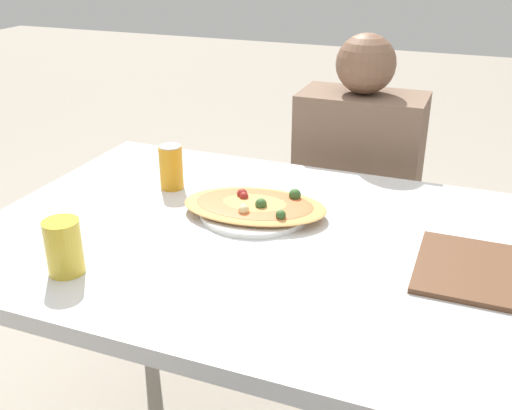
{
  "coord_description": "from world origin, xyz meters",
  "views": [
    {
      "loc": [
        0.45,
        -1.2,
        1.44
      ],
      "look_at": [
        -0.03,
        0.03,
        0.84
      ],
      "focal_mm": 42.0,
      "sensor_mm": 36.0,
      "label": 1
    }
  ],
  "objects_px": {
    "dining_table": "(263,259)",
    "drink_glass": "(64,247)",
    "chair_far_seated": "(361,205)",
    "soda_can": "(171,167)",
    "pizza_main": "(255,207)",
    "person_seated": "(357,175)"
  },
  "relations": [
    {
      "from": "person_seated",
      "to": "soda_can",
      "type": "height_order",
      "value": "person_seated"
    },
    {
      "from": "pizza_main",
      "to": "soda_can",
      "type": "bearing_deg",
      "value": 164.67
    },
    {
      "from": "chair_far_seated",
      "to": "pizza_main",
      "type": "distance_m",
      "value": 0.78
    },
    {
      "from": "dining_table",
      "to": "soda_can",
      "type": "bearing_deg",
      "value": 153.06
    },
    {
      "from": "chair_far_seated",
      "to": "soda_can",
      "type": "height_order",
      "value": "chair_far_seated"
    },
    {
      "from": "dining_table",
      "to": "person_seated",
      "type": "distance_m",
      "value": 0.7
    },
    {
      "from": "soda_can",
      "to": "drink_glass",
      "type": "distance_m",
      "value": 0.49
    },
    {
      "from": "dining_table",
      "to": "chair_far_seated",
      "type": "distance_m",
      "value": 0.83
    },
    {
      "from": "chair_far_seated",
      "to": "person_seated",
      "type": "xyz_separation_m",
      "value": [
        -0.0,
        -0.12,
        0.16
      ]
    },
    {
      "from": "drink_glass",
      "to": "pizza_main",
      "type": "bearing_deg",
      "value": 56.98
    },
    {
      "from": "dining_table",
      "to": "drink_glass",
      "type": "relative_size",
      "value": 11.43
    },
    {
      "from": "pizza_main",
      "to": "person_seated",
      "type": "bearing_deg",
      "value": 77.06
    },
    {
      "from": "pizza_main",
      "to": "soda_can",
      "type": "relative_size",
      "value": 3.18
    },
    {
      "from": "soda_can",
      "to": "drink_glass",
      "type": "xyz_separation_m",
      "value": [
        0.01,
        -0.49,
        -0.0
      ]
    },
    {
      "from": "dining_table",
      "to": "drink_glass",
      "type": "xyz_separation_m",
      "value": [
        -0.33,
        -0.32,
        0.13
      ]
    },
    {
      "from": "chair_far_seated",
      "to": "person_seated",
      "type": "distance_m",
      "value": 0.2
    },
    {
      "from": "dining_table",
      "to": "pizza_main",
      "type": "relative_size",
      "value": 3.47
    },
    {
      "from": "chair_far_seated",
      "to": "drink_glass",
      "type": "height_order",
      "value": "chair_far_seated"
    },
    {
      "from": "soda_can",
      "to": "person_seated",
      "type": "bearing_deg",
      "value": 51.09
    },
    {
      "from": "person_seated",
      "to": "soda_can",
      "type": "xyz_separation_m",
      "value": [
        -0.42,
        -0.52,
        0.15
      ]
    },
    {
      "from": "chair_far_seated",
      "to": "soda_can",
      "type": "xyz_separation_m",
      "value": [
        -0.42,
        -0.64,
        0.32
      ]
    },
    {
      "from": "dining_table",
      "to": "person_seated",
      "type": "bearing_deg",
      "value": 83.67
    }
  ]
}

